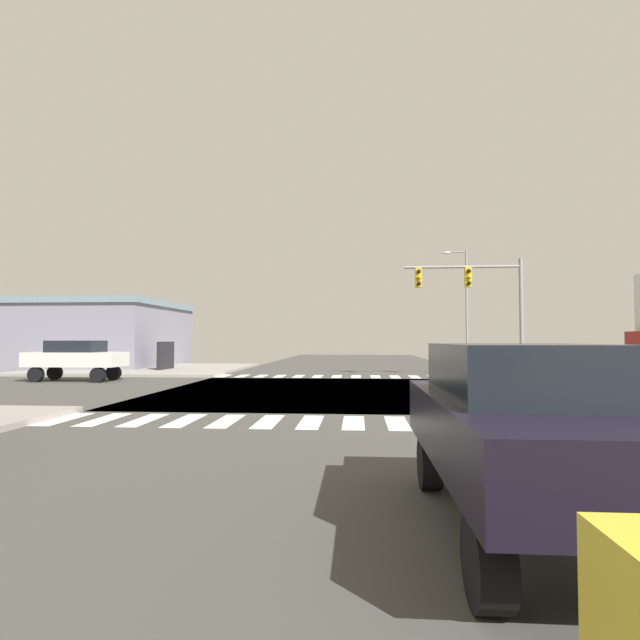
{
  "coord_description": "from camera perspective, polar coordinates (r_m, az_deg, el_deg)",
  "views": [
    {
      "loc": [
        0.36,
        -19.11,
        1.93
      ],
      "look_at": [
        -1.83,
        9.94,
        3.05
      ],
      "focal_mm": 28.4,
      "sensor_mm": 36.0,
      "label": 1
    }
  ],
  "objects": [
    {
      "name": "ground",
      "position": [
        19.21,
        3.25,
        -8.04
      ],
      "size": [
        90.0,
        90.0,
        0.05
      ],
      "color": "#42413D"
    },
    {
      "name": "street_lamp",
      "position": [
        38.25,
        15.84,
        2.49
      ],
      "size": [
        1.78,
        0.32,
        8.42
      ],
      "color": "gray",
      "rests_on": "ground"
    },
    {
      "name": "sidewalk_corner_ne",
      "position": [
        33.63,
        26.5,
        -5.15
      ],
      "size": [
        12.0,
        12.0,
        0.14
      ],
      "color": "gray",
      "rests_on": "ground"
    },
    {
      "name": "sidewalk_corner_nw",
      "position": [
        33.9,
        -18.98,
        -5.23
      ],
      "size": [
        12.0,
        12.0,
        0.14
      ],
      "color": "gray",
      "rests_on": "ground"
    },
    {
      "name": "sedan_crossing_3",
      "position": [
        26.13,
        -25.8,
        -3.77
      ],
      "size": [
        4.3,
        1.8,
        1.88
      ],
      "rotation": [
        0.0,
        0.0,
        4.71
      ],
      "color": "black",
      "rests_on": "ground"
    },
    {
      "name": "crosswalk_near",
      "position": [
        11.98,
        1.36,
        -11.45
      ],
      "size": [
        13.5,
        2.0,
        0.01
      ],
      "color": "white",
      "rests_on": "ground"
    },
    {
      "name": "crosswalk_far",
      "position": [
        26.48,
        3.0,
        -6.37
      ],
      "size": [
        13.5,
        2.0,
        0.01
      ],
      "color": "white",
      "rests_on": "ground"
    },
    {
      "name": "bank_building",
      "position": [
        38.56,
        -23.79,
        -1.51
      ],
      "size": [
        11.87,
        10.65,
        4.53
      ],
      "color": "gray",
      "rests_on": "ground"
    },
    {
      "name": "sedan_nearside_1",
      "position": [
        5.52,
        21.91,
        -10.47
      ],
      "size": [
        1.8,
        4.3,
        1.88
      ],
      "color": "black",
      "rests_on": "ground"
    },
    {
      "name": "traffic_signal_mast",
      "position": [
        27.3,
        16.99,
        3.26
      ],
      "size": [
        6.01,
        0.55,
        6.09
      ],
      "color": "gray",
      "rests_on": "ground"
    }
  ]
}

